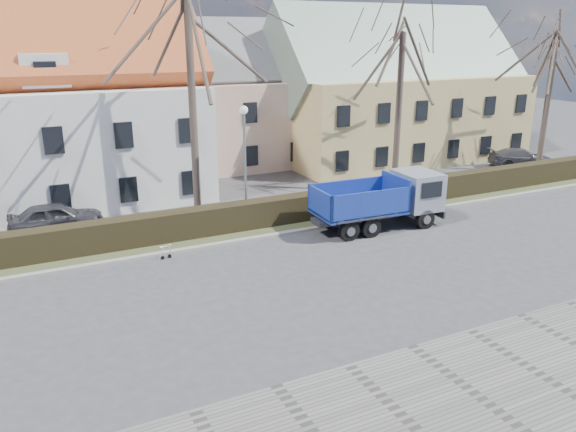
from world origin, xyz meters
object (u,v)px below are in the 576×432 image
dump_truck (374,202)px  parked_car_b (521,158)px  cart_frame (161,253)px  streetlight (245,165)px  parked_car_a (56,217)px

dump_truck → parked_car_b: dump_truck is taller
cart_frame → parked_car_b: size_ratio=0.16×
streetlight → parked_car_b: 22.24m
parked_car_b → parked_car_a: bearing=113.8°
dump_truck → cart_frame: (-10.09, 0.53, -0.99)m
cart_frame → parked_car_b: 27.54m
dump_truck → streetlight: streetlight is taller
streetlight → cart_frame: 6.33m
streetlight → cart_frame: size_ratio=8.08×
parked_car_a → parked_car_b: (30.43, 0.34, -0.08)m
dump_truck → streetlight: size_ratio=1.14×
dump_truck → streetlight: 6.39m
dump_truck → parked_car_b: bearing=23.3°
streetlight → cart_frame: (-4.97, -2.96, -2.57)m
dump_truck → parked_car_a: dump_truck is taller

